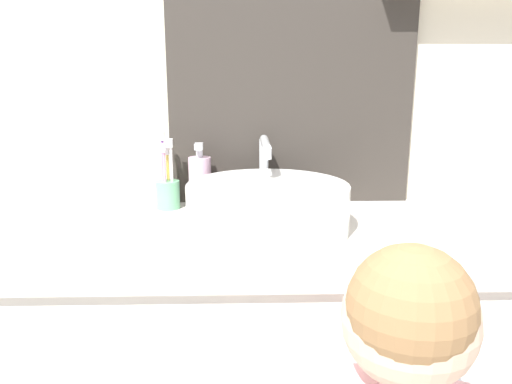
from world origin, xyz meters
name	(u,v)px	position (x,y,z in m)	size (l,w,h in m)	color
wall_back	(290,19)	(0.03, 0.62, 1.28)	(3.20, 0.18, 2.50)	beige
vanity_counter	(284,382)	(0.00, 0.33, 0.40)	(1.36, 0.54, 0.80)	silver
sink_basin	(268,206)	(-0.04, 0.33, 0.85)	(0.36, 0.42, 0.19)	white
toothbrush_holder	(168,190)	(-0.29, 0.52, 0.84)	(0.06, 0.06, 0.20)	#66B27F
soap_dispenser	(200,182)	(-0.21, 0.52, 0.87)	(0.06, 0.06, 0.17)	#CCA3BC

